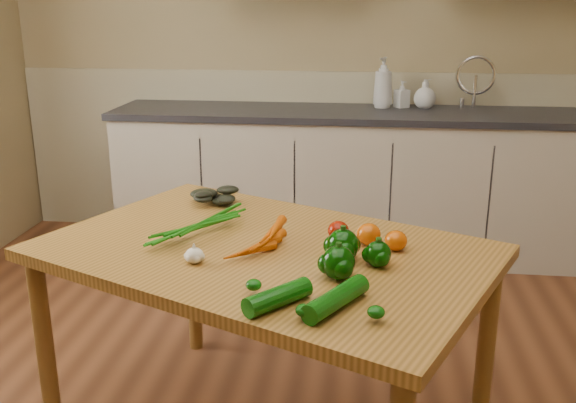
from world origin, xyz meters
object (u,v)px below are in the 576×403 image
(garlic_bulb, at_px, (194,255))
(soap_bottle_a, at_px, (383,83))
(table, at_px, (264,271))
(soap_bottle_b, at_px, (402,94))
(tomato_b, at_px, (369,234))
(zucchini_a, at_px, (336,299))
(pepper_b, at_px, (378,254))
(soap_bottle_c, at_px, (425,94))
(leafy_greens, at_px, (213,191))
(tomato_a, at_px, (338,231))
(zucchini_b, at_px, (278,297))
(tomato_c, at_px, (396,241))
(pepper_c, at_px, (338,263))
(pepper_a, at_px, (343,245))

(garlic_bulb, bearing_deg, soap_bottle_a, 74.72)
(table, distance_m, soap_bottle_b, 2.19)
(tomato_b, height_order, zucchini_a, tomato_b)
(soap_bottle_a, bearing_deg, pepper_b, -68.26)
(soap_bottle_c, relative_size, leafy_greens, 0.86)
(garlic_bulb, height_order, pepper_b, pepper_b)
(soap_bottle_b, distance_m, tomato_a, 2.04)
(soap_bottle_c, height_order, tomato_a, soap_bottle_c)
(zucchini_a, xyz_separation_m, zucchini_b, (-0.15, -0.01, -0.00))
(tomato_a, bearing_deg, garlic_bulb, -149.50)
(soap_bottle_b, bearing_deg, zucchini_a, -129.33)
(table, bearing_deg, tomato_c, 27.55)
(pepper_c, relative_size, tomato_a, 1.37)
(table, relative_size, tomato_c, 23.06)
(pepper_b, bearing_deg, zucchini_a, -110.75)
(soap_bottle_c, xyz_separation_m, tomato_c, (-0.26, -2.08, -0.19))
(leafy_greens, relative_size, tomato_a, 2.84)
(garlic_bulb, bearing_deg, soap_bottle_c, 68.89)
(tomato_a, bearing_deg, soap_bottle_a, 84.73)
(garlic_bulb, bearing_deg, table, 39.79)
(table, bearing_deg, soap_bottle_a, 103.45)
(soap_bottle_b, bearing_deg, pepper_c, -129.94)
(soap_bottle_a, height_order, zucchini_b, soap_bottle_a)
(soap_bottle_b, distance_m, pepper_c, 2.35)
(soap_bottle_c, bearing_deg, pepper_a, 146.68)
(soap_bottle_a, relative_size, garlic_bulb, 5.32)
(leafy_greens, height_order, pepper_b, leafy_greens)
(zucchini_a, bearing_deg, zucchini_b, -177.62)
(tomato_a, bearing_deg, soap_bottle_c, 77.55)
(tomato_a, bearing_deg, zucchini_b, -104.78)
(soap_bottle_b, distance_m, zucchini_a, 2.54)
(soap_bottle_b, bearing_deg, pepper_b, -127.32)
(leafy_greens, bearing_deg, garlic_bulb, -82.24)
(table, relative_size, pepper_c, 17.17)
(zucchini_a, bearing_deg, tomato_a, 91.86)
(zucchini_a, bearing_deg, table, 121.57)
(table, relative_size, zucchini_b, 8.27)
(pepper_a, bearing_deg, zucchini_b, -115.22)
(soap_bottle_b, distance_m, tomato_b, 2.06)
(tomato_b, bearing_deg, soap_bottle_b, 84.37)
(soap_bottle_c, xyz_separation_m, zucchini_a, (-0.43, -2.52, -0.20))
(soap_bottle_a, distance_m, zucchini_b, 2.54)
(table, bearing_deg, zucchini_b, -51.43)
(soap_bottle_a, relative_size, pepper_c, 3.14)
(soap_bottle_a, xyz_separation_m, leafy_greens, (-0.70, -1.65, -0.24))
(pepper_b, relative_size, tomato_c, 1.09)
(pepper_a, distance_m, tomato_b, 0.17)
(soap_bottle_b, bearing_deg, table, -137.28)
(zucchini_b, bearing_deg, soap_bottle_b, 80.15)
(tomato_a, xyz_separation_m, tomato_b, (0.10, -0.03, 0.00))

